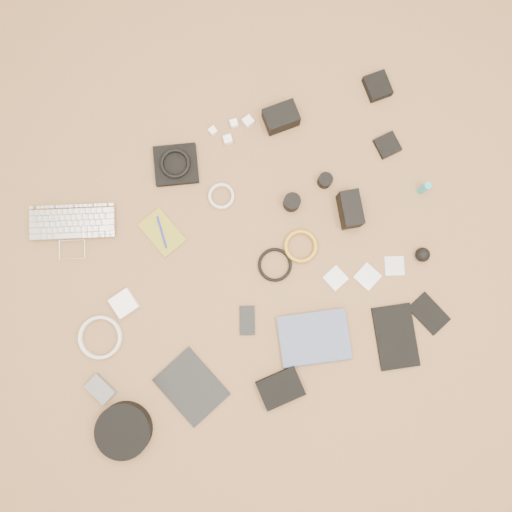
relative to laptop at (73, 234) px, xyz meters
name	(u,v)px	position (x,y,z in m)	size (l,w,h in m)	color
room_shell	(230,193)	(0.54, -0.35, 1.24)	(4.04, 4.04, 2.58)	#906242
laptop	(73,234)	(0.00, 0.00, 0.00)	(0.31, 0.22, 0.02)	silver
headphone_pouch	(176,165)	(0.44, 0.10, 0.00)	(0.16, 0.15, 0.03)	black
headphones	(175,163)	(0.44, 0.10, 0.02)	(0.11, 0.11, 0.01)	black
charger_a	(213,131)	(0.61, 0.16, 0.00)	(0.03, 0.03, 0.02)	white
charger_b	(234,124)	(0.69, 0.16, 0.00)	(0.03, 0.03, 0.03)	white
charger_c	(248,122)	(0.75, 0.15, 0.00)	(0.03, 0.03, 0.03)	white
charger_d	(228,140)	(0.65, 0.11, 0.00)	(0.03, 0.03, 0.03)	white
dslr_camera	(281,117)	(0.86, 0.11, 0.02)	(0.12, 0.08, 0.07)	black
lens_pouch	(377,86)	(1.24, 0.09, 0.00)	(0.08, 0.10, 0.03)	black
notebook_olive	(162,232)	(0.30, -0.11, -0.01)	(0.10, 0.16, 0.01)	olive
pen_blue	(162,232)	(0.30, -0.11, 0.00)	(0.01, 0.01, 0.12)	#151CAD
cable_white_a	(221,196)	(0.55, -0.07, -0.01)	(0.10, 0.10, 0.01)	silver
lens_a	(292,202)	(0.78, -0.20, 0.02)	(0.06, 0.06, 0.07)	black
lens_b	(325,180)	(0.92, -0.17, 0.01)	(0.05, 0.05, 0.05)	black
card_reader	(387,145)	(1.19, -0.13, 0.00)	(0.08, 0.08, 0.02)	black
power_brick	(124,303)	(0.08, -0.30, 0.00)	(0.08, 0.08, 0.03)	white
cable_white_b	(101,337)	(-0.04, -0.38, -0.01)	(0.16, 0.16, 0.01)	silver
cable_black	(275,265)	(0.63, -0.38, -0.01)	(0.12, 0.12, 0.01)	black
cable_yellow	(300,246)	(0.75, -0.35, -0.01)	(0.12, 0.12, 0.01)	#C58B17
flash	(350,210)	(0.96, -0.30, 0.04)	(0.07, 0.13, 0.09)	black
lens_cleaner	(424,188)	(1.23, -0.33, 0.03)	(0.02, 0.02, 0.09)	#1BA2AF
battery_charger	(101,389)	(-0.10, -0.55, 0.00)	(0.06, 0.10, 0.03)	#5D5E62
tablet	(191,387)	(0.20, -0.67, -0.01)	(0.17, 0.22, 0.01)	black
phone	(247,320)	(0.47, -0.53, -0.01)	(0.05, 0.10, 0.01)	black
filter_case_left	(335,278)	(0.82, -0.51, -0.01)	(0.07, 0.07, 0.01)	silver
filter_case_mid	(367,277)	(0.93, -0.55, -0.01)	(0.07, 0.07, 0.01)	silver
filter_case_right	(394,266)	(1.03, -0.55, -0.01)	(0.07, 0.07, 0.01)	silver
air_blower	(423,255)	(1.14, -0.55, 0.01)	(0.05, 0.05, 0.05)	black
headphone_case	(124,430)	(-0.07, -0.71, 0.01)	(0.19, 0.19, 0.05)	black
drive_case	(281,388)	(0.49, -0.79, 0.01)	(0.15, 0.11, 0.04)	black
paperback	(318,364)	(0.64, -0.76, 0.00)	(0.18, 0.24, 0.02)	#445273
notebook_black_a	(396,337)	(0.94, -0.78, 0.00)	(0.14, 0.22, 0.02)	black
notebook_black_b	(429,314)	(1.08, -0.75, -0.01)	(0.09, 0.13, 0.01)	black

